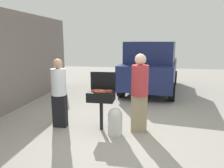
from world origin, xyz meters
The scene contains 23 objects.
ground_plane centered at (0.00, 0.00, 0.00)m, with size 24.00×24.00×0.00m, color #9E998E.
house_wall_side centered at (-3.19, 1.00, 1.47)m, with size 0.24×8.00×2.94m, color slate.
bbq_grill centered at (-0.16, 0.04, 0.78)m, with size 0.60×0.44×0.92m.
grill_lid_open centered at (-0.16, 0.26, 1.13)m, with size 0.60×0.05×0.42m, color black.
hot_dog_0 centered at (0.03, 0.08, 0.93)m, with size 0.03×0.03×0.13m, color #C6593D.
hot_dog_1 centered at (-0.28, 0.07, 0.93)m, with size 0.03×0.03×0.13m, color #B74C33.
hot_dog_2 centered at (-0.31, -0.03, 0.93)m, with size 0.03×0.03×0.13m, color #AD4228.
hot_dog_3 centered at (-0.11, 0.02, 0.93)m, with size 0.03×0.03×0.13m, color #C6593D.
hot_dog_4 centered at (-0.08, -0.11, 0.93)m, with size 0.03×0.03×0.13m, color #AD4228.
hot_dog_5 centered at (-0.31, 0.12, 0.93)m, with size 0.03×0.03×0.13m, color #AD4228.
hot_dog_6 centered at (-0.29, 0.04, 0.93)m, with size 0.03×0.03×0.13m, color #B74C33.
hot_dog_7 centered at (-0.21, 0.15, 0.93)m, with size 0.03×0.03×0.13m, color #C6593D.
hot_dog_8 centered at (-0.21, -0.10, 0.93)m, with size 0.03×0.03×0.13m, color #B74C33.
hot_dog_9 centered at (0.00, 0.13, 0.93)m, with size 0.03×0.03×0.13m, color #AD4228.
hot_dog_10 centered at (-0.17, -0.03, 0.93)m, with size 0.03×0.03×0.13m, color #AD4228.
hot_dog_11 centered at (-0.13, 0.10, 0.93)m, with size 0.03×0.03×0.13m, color #C6593D.
hot_dog_12 centered at (0.03, -0.05, 0.93)m, with size 0.03×0.03×0.13m, color #AD4228.
hot_dog_13 centered at (-0.15, 0.06, 0.93)m, with size 0.03×0.03×0.13m, color #C6593D.
hot_dog_14 centered at (-0.22, -0.07, 0.93)m, with size 0.03×0.03×0.13m, color #B74C33.
propane_tank centered at (0.20, -0.19, 0.32)m, with size 0.32×0.32×0.62m.
person_left centered at (-1.19, 0.04, 0.90)m, with size 0.35×0.35×1.65m.
person_right centered at (0.71, 0.08, 0.97)m, with size 0.37×0.37×1.78m.
parked_minivan centered at (0.99, 4.44, 1.03)m, with size 2.49×4.61×2.02m.
Camera 1 is at (0.91, -4.63, 2.06)m, focal length 34.56 mm.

